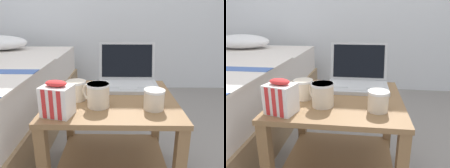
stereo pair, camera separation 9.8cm
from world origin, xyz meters
The scene contains 7 objects.
bedside_table centered at (0.00, 0.00, 0.31)m, with size 0.59×0.56×0.48m.
laptop centered at (0.08, 0.18, 0.53)m, with size 0.32×0.28×0.23m.
mug_front_left centered at (0.18, -0.13, 0.53)m, with size 0.09×0.12×0.09m.
mug_front_right centered at (-0.17, -0.03, 0.53)m, with size 0.13×0.09×0.09m.
mug_mid_center centered at (-0.06, -0.11, 0.54)m, with size 0.13×0.11×0.10m.
snack_bag centered at (-0.21, -0.20, 0.55)m, with size 0.13×0.11×0.14m.
cell_phone centered at (-0.19, 0.11, 0.49)m, with size 0.07×0.15×0.01m.
Camera 1 is at (0.02, -0.98, 0.86)m, focal length 35.00 mm.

